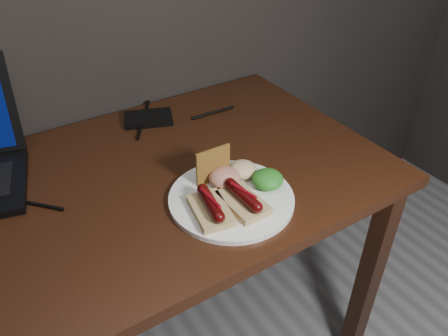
% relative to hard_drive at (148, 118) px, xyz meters
% --- Properties ---
extents(desk, '(1.40, 0.70, 0.75)m').
position_rel_hard_drive_xyz_m(desk, '(-0.25, -0.25, -0.10)').
color(desk, '#34180D').
rests_on(desk, ground).
extents(hard_drive, '(0.16, 0.13, 0.02)m').
position_rel_hard_drive_xyz_m(hard_drive, '(0.00, 0.00, 0.00)').
color(hard_drive, black).
rests_on(hard_drive, desk).
extents(desk_cables, '(0.98, 0.37, 0.01)m').
position_rel_hard_drive_xyz_m(desk_cables, '(-0.25, -0.08, -0.00)').
color(desk_cables, black).
rests_on(desk_cables, desk).
extents(plate, '(0.32, 0.32, 0.01)m').
position_rel_hard_drive_xyz_m(plate, '(0.01, -0.42, -0.00)').
color(plate, white).
rests_on(plate, desk).
extents(bread_sausage_left, '(0.09, 0.13, 0.04)m').
position_rel_hard_drive_xyz_m(bread_sausage_left, '(-0.06, -0.45, 0.02)').
color(bread_sausage_left, '#D2B77B').
rests_on(bread_sausage_left, plate).
extents(bread_sausage_center, '(0.07, 0.12, 0.04)m').
position_rel_hard_drive_xyz_m(bread_sausage_center, '(0.01, -0.46, 0.02)').
color(bread_sausage_center, '#D2B77B').
rests_on(bread_sausage_center, plate).
extents(crispbread, '(0.08, 0.01, 0.08)m').
position_rel_hard_drive_xyz_m(crispbread, '(0.00, -0.35, 0.05)').
color(crispbread, '#A26E2C').
rests_on(crispbread, plate).
extents(salad_greens, '(0.07, 0.07, 0.04)m').
position_rel_hard_drive_xyz_m(salad_greens, '(0.09, -0.44, 0.02)').
color(salad_greens, '#115616').
rests_on(salad_greens, plate).
extents(salsa_mound, '(0.07, 0.07, 0.04)m').
position_rel_hard_drive_xyz_m(salsa_mound, '(0.02, -0.38, 0.02)').
color(salsa_mound, maroon).
rests_on(salsa_mound, plate).
extents(coleslaw_mound, '(0.06, 0.06, 0.04)m').
position_rel_hard_drive_xyz_m(coleslaw_mound, '(0.07, -0.37, 0.02)').
color(coleslaw_mound, beige).
rests_on(coleslaw_mound, plate).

